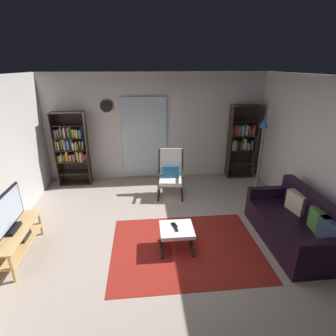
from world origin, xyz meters
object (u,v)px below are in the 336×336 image
(lounge_armchair, at_px, (171,171))
(cell_phone, at_px, (174,225))
(tv_stand, at_px, (14,238))
(tv_remote, at_px, (176,229))
(wall_clock, at_px, (106,106))
(floor_lamp_by_shelf, at_px, (263,131))
(television, at_px, (7,214))
(bookshelf_near_tv, at_px, (72,147))
(ottoman, at_px, (177,232))
(bookshelf_near_sofa, at_px, (241,140))
(leather_sofa, at_px, (295,225))

(lounge_armchair, xyz_separation_m, cell_phone, (-0.15, -1.86, -0.15))
(tv_stand, xyz_separation_m, tv_remote, (2.46, -0.12, 0.08))
(lounge_armchair, height_order, wall_clock, wall_clock)
(tv_remote, distance_m, floor_lamp_by_shelf, 3.18)
(television, xyz_separation_m, bookshelf_near_tv, (0.31, 2.65, 0.18))
(television, distance_m, ottoman, 2.51)
(bookshelf_near_sofa, distance_m, lounge_armchair, 2.11)
(bookshelf_near_tv, height_order, leather_sofa, bookshelf_near_tv)
(tv_stand, height_order, lounge_armchair, lounge_armchair)
(bookshelf_near_tv, xyz_separation_m, ottoman, (2.16, -2.71, -0.61))
(television, bearing_deg, bookshelf_near_sofa, 31.07)
(cell_phone, bearing_deg, wall_clock, 97.66)
(bookshelf_near_tv, bearing_deg, television, -96.60)
(tv_remote, distance_m, wall_clock, 3.51)
(leather_sofa, relative_size, tv_remote, 12.07)
(bookshelf_near_sofa, bearing_deg, floor_lamp_by_shelf, -75.67)
(ottoman, height_order, cell_phone, cell_phone)
(ottoman, xyz_separation_m, tv_remote, (-0.02, -0.03, 0.08))
(leather_sofa, xyz_separation_m, ottoman, (-1.96, 0.01, 0.01))
(tv_stand, bearing_deg, bookshelf_near_sofa, 30.85)
(bookshelf_near_tv, xyz_separation_m, floor_lamp_by_shelf, (4.36, -0.66, 0.45))
(television, relative_size, bookshelf_near_tv, 0.52)
(leather_sofa, xyz_separation_m, tv_remote, (-1.98, -0.02, 0.08))
(cell_phone, relative_size, wall_clock, 0.48)
(leather_sofa, relative_size, ottoman, 3.31)
(bookshelf_near_sofa, height_order, cell_phone, bookshelf_near_sofa)
(television, height_order, cell_phone, television)
(television, height_order, ottoman, television)
(bookshelf_near_sofa, bearing_deg, wall_clock, 177.67)
(television, height_order, wall_clock, wall_clock)
(cell_phone, relative_size, floor_lamp_by_shelf, 0.08)
(television, bearing_deg, tv_remote, -2.18)
(television, height_order, lounge_armchair, television)
(bookshelf_near_sofa, height_order, tv_remote, bookshelf_near_sofa)
(tv_remote, xyz_separation_m, wall_clock, (-1.28, 2.93, 1.46))
(television, distance_m, tv_remote, 2.48)
(lounge_armchair, xyz_separation_m, ottoman, (-0.12, -1.93, -0.22))
(leather_sofa, height_order, ottoman, leather_sofa)
(bookshelf_near_sofa, bearing_deg, ottoman, -126.00)
(bookshelf_near_sofa, bearing_deg, television, -148.93)
(ottoman, bearing_deg, bookshelf_near_tv, 128.62)
(ottoman, bearing_deg, tv_remote, -118.31)
(tv_stand, relative_size, tv_remote, 8.09)
(leather_sofa, xyz_separation_m, floor_lamp_by_shelf, (0.23, 2.05, 1.06))
(wall_clock, bearing_deg, floor_lamp_by_shelf, -13.73)
(ottoman, bearing_deg, bookshelf_near_sofa, 54.00)
(lounge_armchair, xyz_separation_m, floor_lamp_by_shelf, (2.08, 0.11, 0.84))
(tv_stand, distance_m, bookshelf_near_sofa, 5.26)
(lounge_armchair, bearing_deg, television, -144.18)
(ottoman, bearing_deg, leather_sofa, -0.23)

